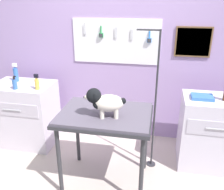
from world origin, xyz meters
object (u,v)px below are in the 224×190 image
at_px(grooming_arm, 154,109).
at_px(dog, 104,102).
at_px(grooming_table, 105,120).
at_px(cabinet_right, 209,132).
at_px(counter_left, 26,114).

bearing_deg(grooming_arm, dog, -136.25).
bearing_deg(dog, grooming_arm, 43.75).
xyz_separation_m(grooming_table, grooming_arm, (0.49, 0.37, 0.01)).
distance_m(grooming_arm, cabinet_right, 0.76).
xyz_separation_m(grooming_arm, dog, (-0.47, -0.45, 0.24)).
height_order(grooming_table, counter_left, counter_left).
bearing_deg(cabinet_right, counter_left, 179.34).
xyz_separation_m(dog, counter_left, (-1.28, 0.65, -0.57)).
distance_m(grooming_arm, dog, 0.70).
bearing_deg(grooming_table, counter_left, 155.86).
bearing_deg(grooming_table, dog, -80.15).
distance_m(grooming_arm, counter_left, 1.80).
xyz_separation_m(grooming_table, counter_left, (-1.27, 0.57, -0.33)).
bearing_deg(grooming_table, grooming_arm, 36.89).
height_order(dog, cabinet_right, dog).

